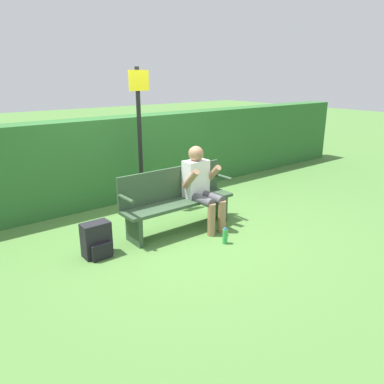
{
  "coord_description": "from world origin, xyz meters",
  "views": [
    {
      "loc": [
        -2.99,
        -4.07,
        2.18
      ],
      "look_at": [
        0.15,
        -0.1,
        0.57
      ],
      "focal_mm": 35.0,
      "sensor_mm": 36.0,
      "label": 1
    }
  ],
  "objects_px": {
    "park_bench": "(177,199)",
    "backpack": "(97,241)",
    "water_bottle": "(225,236)",
    "person_seated": "(201,184)",
    "signpost": "(140,130)"
  },
  "relations": [
    {
      "from": "backpack",
      "to": "water_bottle",
      "type": "xyz_separation_m",
      "value": [
        1.49,
        -0.73,
        -0.1
      ]
    },
    {
      "from": "park_bench",
      "to": "signpost",
      "type": "height_order",
      "value": "signpost"
    },
    {
      "from": "person_seated",
      "to": "backpack",
      "type": "bearing_deg",
      "value": 178.2
    },
    {
      "from": "person_seated",
      "to": "water_bottle",
      "type": "height_order",
      "value": "person_seated"
    },
    {
      "from": "backpack",
      "to": "signpost",
      "type": "height_order",
      "value": "signpost"
    },
    {
      "from": "water_bottle",
      "to": "park_bench",
      "type": "bearing_deg",
      "value": 103.85
    },
    {
      "from": "person_seated",
      "to": "park_bench",
      "type": "bearing_deg",
      "value": 157.27
    },
    {
      "from": "person_seated",
      "to": "backpack",
      "type": "height_order",
      "value": "person_seated"
    },
    {
      "from": "park_bench",
      "to": "backpack",
      "type": "height_order",
      "value": "park_bench"
    },
    {
      "from": "water_bottle",
      "to": "person_seated",
      "type": "bearing_deg",
      "value": 78.95
    },
    {
      "from": "park_bench",
      "to": "signpost",
      "type": "xyz_separation_m",
      "value": [
        0.09,
        1.11,
        0.85
      ]
    },
    {
      "from": "person_seated",
      "to": "water_bottle",
      "type": "relative_size",
      "value": 5.36
    },
    {
      "from": "water_bottle",
      "to": "signpost",
      "type": "distance_m",
      "value": 2.28
    },
    {
      "from": "person_seated",
      "to": "backpack",
      "type": "distance_m",
      "value": 1.68
    },
    {
      "from": "water_bottle",
      "to": "signpost",
      "type": "bearing_deg",
      "value": 93.38
    }
  ]
}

